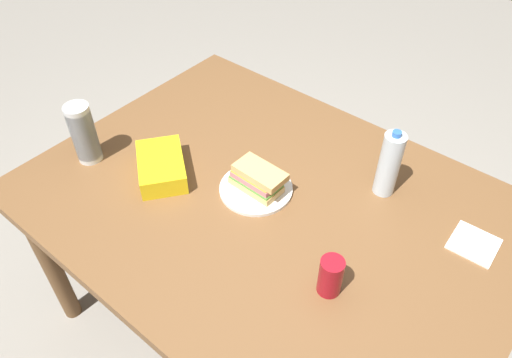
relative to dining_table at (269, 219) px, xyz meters
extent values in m
plane|color=gray|center=(0.00, 0.00, -0.69)|extent=(8.00, 8.00, 0.00)
cube|color=brown|center=(0.00, 0.00, 0.06)|extent=(1.56, 1.14, 0.04)
cylinder|color=brown|center=(-0.70, -0.49, -0.32)|extent=(0.07, 0.07, 0.73)
cylinder|color=brown|center=(-0.70, 0.49, -0.32)|extent=(0.07, 0.07, 0.73)
cylinder|color=brown|center=(0.70, 0.49, -0.32)|extent=(0.07, 0.07, 0.73)
cylinder|color=white|center=(-0.07, 0.01, 0.09)|extent=(0.24, 0.24, 0.01)
cube|color=#DBB26B|center=(-0.07, 0.01, 0.11)|extent=(0.17, 0.10, 0.02)
cube|color=#599E3F|center=(-0.07, 0.01, 0.12)|extent=(0.17, 0.09, 0.01)
cube|color=#C6727A|center=(-0.07, 0.01, 0.14)|extent=(0.16, 0.09, 0.02)
cube|color=yellow|center=(-0.07, 0.01, 0.15)|extent=(0.15, 0.08, 0.01)
cube|color=#DBB26B|center=(-0.05, 0.02, 0.17)|extent=(0.17, 0.10, 0.02)
cylinder|color=maroon|center=(0.33, -0.16, 0.15)|extent=(0.07, 0.07, 0.12)
cube|color=yellow|center=(-0.36, -0.13, 0.12)|extent=(0.27, 0.26, 0.07)
cylinder|color=silver|center=(0.26, 0.28, 0.20)|extent=(0.07, 0.07, 0.23)
cylinder|color=blue|center=(0.26, 0.28, 0.32)|extent=(0.03, 0.03, 0.02)
cylinder|color=silver|center=(-0.62, -0.24, 0.13)|extent=(0.08, 0.08, 0.09)
cylinder|color=silver|center=(-0.62, -0.24, 0.15)|extent=(0.08, 0.08, 0.09)
cylinder|color=silver|center=(-0.62, -0.24, 0.17)|extent=(0.08, 0.08, 0.09)
cylinder|color=silver|center=(-0.62, -0.24, 0.19)|extent=(0.08, 0.08, 0.09)
cylinder|color=silver|center=(-0.62, -0.24, 0.20)|extent=(0.08, 0.08, 0.09)
cylinder|color=silver|center=(-0.62, -0.24, 0.22)|extent=(0.08, 0.08, 0.09)
cylinder|color=silver|center=(-0.62, -0.24, 0.24)|extent=(0.08, 0.08, 0.09)
cylinder|color=silver|center=(-0.62, -0.24, 0.26)|extent=(0.08, 0.08, 0.09)
cube|color=white|center=(0.58, 0.25, 0.09)|extent=(0.13, 0.13, 0.01)
camera|label=1|loc=(0.66, -0.87, 1.22)|focal=34.18mm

